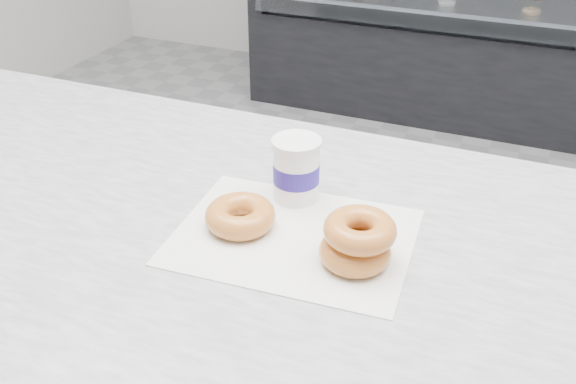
# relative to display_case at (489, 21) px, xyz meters

# --- Properties ---
(ground) EXTENTS (5.00, 5.00, 0.00)m
(ground) POSITION_rel_display_case_xyz_m (0.00, -2.12, -0.49)
(ground) COLOR gray
(ground) RESTS_ON ground
(display_case) EXTENTS (2.40, 0.74, 1.25)m
(display_case) POSITION_rel_display_case_xyz_m (0.00, 0.00, 0.00)
(display_case) COLOR black
(display_case) RESTS_ON ground
(wax_paper) EXTENTS (0.36, 0.28, 0.00)m
(wax_paper) POSITION_rel_display_case_xyz_m (0.02, -2.72, 0.41)
(wax_paper) COLOR silver
(wax_paper) RESTS_ON counter
(donut_single) EXTENTS (0.12, 0.12, 0.04)m
(donut_single) POSITION_rel_display_case_xyz_m (-0.07, -2.72, 0.43)
(donut_single) COLOR gold
(donut_single) RESTS_ON wax_paper
(donut_stack) EXTENTS (0.11, 0.11, 0.07)m
(donut_stack) POSITION_rel_display_case_xyz_m (0.12, -2.74, 0.45)
(donut_stack) COLOR gold
(donut_stack) RESTS_ON wax_paper
(coffee_cup) EXTENTS (0.08, 0.08, 0.10)m
(coffee_cup) POSITION_rel_display_case_xyz_m (-0.02, -2.61, 0.46)
(coffee_cup) COLOR white
(coffee_cup) RESTS_ON counter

